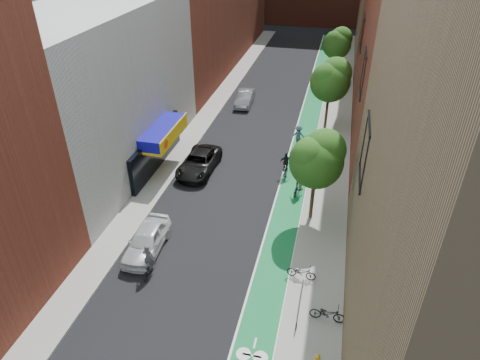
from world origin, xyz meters
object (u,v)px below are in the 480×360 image
Objects in this scene: parked_car_silver at (245,98)px; cyclist_lead at (149,265)px; parked_car_white at (147,240)px; parked_car_black at (199,162)px; fire_hydrant at (317,359)px; cyclist_lane_near at (299,183)px; cyclist_lane_far at (298,138)px; cyclist_lane_mid at (286,168)px.

cyclist_lead reaches higher than parked_car_silver.
parked_car_black is (0.12, 9.60, -0.04)m from parked_car_white.
fire_hydrant is (10.43, -15.09, -0.24)m from parked_car_black.
parked_car_white is 11.54m from cyclist_lane_near.
parked_car_black is 8.93m from cyclist_lane_far.
parked_car_black is 13.98m from parked_car_silver.
parked_car_silver is at bearing 108.87° from fire_hydrant.
cyclist_lane_far is at bearing -54.88° from parked_car_silver.
parked_car_silver is at bearing -72.10° from cyclist_lane_mid.
cyclist_lane_mid is at bearing -116.97° from cyclist_lead.
parked_car_black reaches higher than fire_hydrant.
parked_car_silver is 30.71m from fire_hydrant.
cyclist_lead is (0.91, -1.81, -0.10)m from parked_car_white.
fire_hydrant is (10.55, -5.49, -0.27)m from parked_car_white.
cyclist_lane_mid is 16.34m from fire_hydrant.
cyclist_lane_mid is (6.82, 10.41, -0.06)m from parked_car_white.
fire_hydrant is at bearing 113.41° from cyclist_lane_near.
parked_car_silver is 25.37m from cyclist_lead.
cyclist_lane_mid is (-1.23, 2.15, -0.13)m from cyclist_lane_near.
cyclist_lane_near is (7.93, -1.33, 0.11)m from parked_car_black.
cyclist_lane_far is (7.07, 5.44, 0.27)m from parked_car_black.
cyclist_lane_far is at bearing 99.28° from fire_hydrant.
cyclist_lead is at bearing -91.87° from parked_car_silver.
parked_car_white is at bearing 64.00° from cyclist_lane_far.
parked_car_silver is 14.54m from cyclist_lane_mid.
parked_car_silver is 17.01m from cyclist_lane_near.
parked_car_black is 2.48× the size of cyclist_lane_far.
parked_car_silver is at bearing -52.78° from cyclist_lane_far.
cyclist_lead is 12.35m from cyclist_lane_near.
parked_car_black is at bearing -94.56° from parked_car_silver.
cyclist_lane_near is 0.95× the size of cyclist_lane_far.
cyclist_lane_near reaches higher than parked_car_white.
cyclist_lane_far reaches higher than parked_car_silver.
parked_car_black is 2.62× the size of cyclist_lane_near.
parked_car_silver is at bearing 85.49° from parked_car_white.
fire_hydrant is at bearing 98.85° from cyclist_lane_far.
parked_car_black is at bearing 124.64° from fire_hydrant.
cyclist_lane_far is at bearing 38.97° from parked_car_black.
parked_car_white is 2.26× the size of cyclist_lead.
parked_car_white is 11.90m from fire_hydrant.
parked_car_silver is 2.16× the size of cyclist_lane_near.
parked_car_silver is at bearing 89.38° from parked_car_black.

